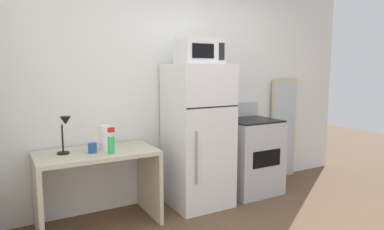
{
  "coord_description": "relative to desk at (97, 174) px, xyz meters",
  "views": [
    {
      "loc": [
        -1.97,
        -1.94,
        1.53
      ],
      "look_at": [
        -0.26,
        1.1,
        1.07
      ],
      "focal_mm": 31.99,
      "sensor_mm": 36.0,
      "label": 1
    }
  ],
  "objects": [
    {
      "name": "wall_back_white",
      "position": [
        1.2,
        0.38,
        0.78
      ],
      "size": [
        5.0,
        0.1,
        2.6
      ],
      "primitive_type": "cube",
      "color": "white",
      "rests_on": "ground"
    },
    {
      "name": "desk",
      "position": [
        0.0,
        0.0,
        0.0
      ],
      "size": [
        1.12,
        0.62,
        0.75
      ],
      "color": "beige",
      "rests_on": "ground"
    },
    {
      "name": "desk_lamp",
      "position": [
        -0.27,
        0.03,
        0.47
      ],
      "size": [
        0.14,
        0.12,
        0.35
      ],
      "color": "black",
      "rests_on": "desk"
    },
    {
      "name": "spray_bottle",
      "position": [
        0.1,
        -0.17,
        0.33
      ],
      "size": [
        0.06,
        0.06,
        0.25
      ],
      "color": "green",
      "rests_on": "desk"
    },
    {
      "name": "paper_towel_roll",
      "position": [
        0.1,
        0.03,
        0.35
      ],
      "size": [
        0.11,
        0.11,
        0.24
      ],
      "primitive_type": "cylinder",
      "color": "white",
      "rests_on": "desk"
    },
    {
      "name": "coffee_mug",
      "position": [
        -0.05,
        -0.05,
        0.28
      ],
      "size": [
        0.08,
        0.08,
        0.09
      ],
      "primitive_type": "cylinder",
      "color": "#264C99",
      "rests_on": "desk"
    },
    {
      "name": "refrigerator",
      "position": [
        1.13,
        -0.0,
        0.27
      ],
      "size": [
        0.64,
        0.65,
        1.59
      ],
      "color": "white",
      "rests_on": "ground"
    },
    {
      "name": "microwave",
      "position": [
        1.13,
        -0.02,
        1.2
      ],
      "size": [
        0.46,
        0.35,
        0.26
      ],
      "color": "silver",
      "rests_on": "refrigerator"
    },
    {
      "name": "oven_range",
      "position": [
        1.9,
        0.02,
        -0.05
      ],
      "size": [
        0.64,
        0.61,
        1.1
      ],
      "color": "#B7B7BC",
      "rests_on": "ground"
    },
    {
      "name": "leaning_mirror",
      "position": [
        2.7,
        0.27,
        0.18
      ],
      "size": [
        0.44,
        0.03,
        1.4
      ],
      "color": "#C6B793",
      "rests_on": "ground"
    }
  ]
}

